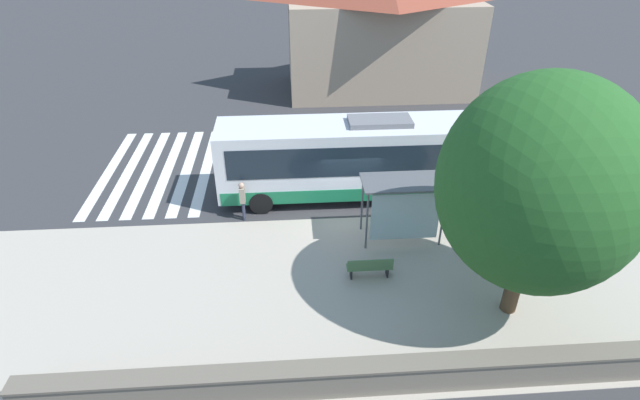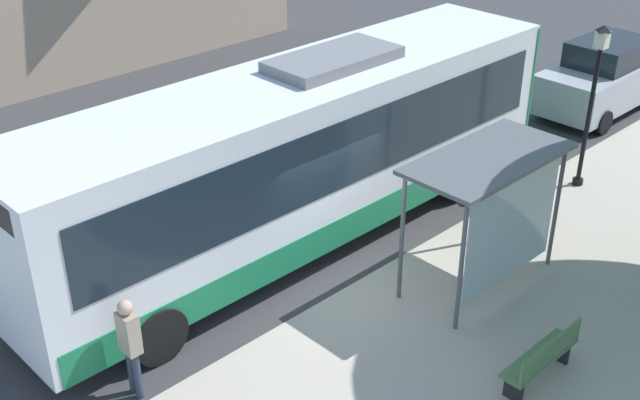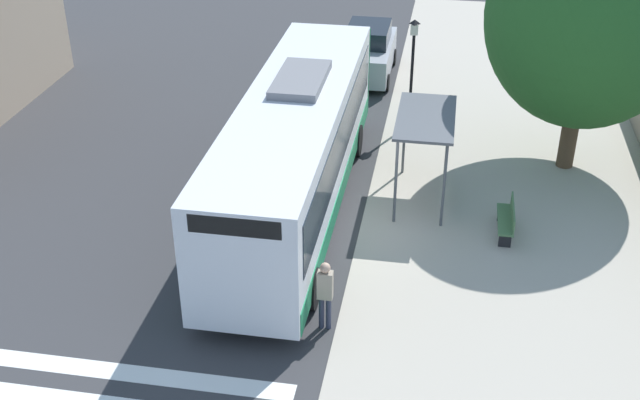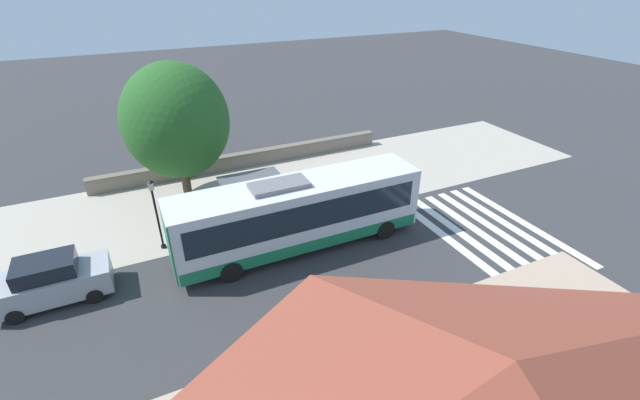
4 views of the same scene
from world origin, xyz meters
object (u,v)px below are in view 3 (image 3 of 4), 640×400
object	(u,v)px
bus	(295,149)
shade_tree	(590,17)
bench	(507,219)
parked_car_behind_bus	(368,52)
pedestrian	(325,290)
street_lamp_near	(412,64)
bus_shelter	(431,132)

from	to	relation	value
bus	shade_tree	bearing A→B (deg)	-152.21
bench	parked_car_behind_bus	world-z (taller)	parked_car_behind_bus
pedestrian	bench	size ratio (longest dim) A/B	1.08
pedestrian	shade_tree	distance (m)	11.42
street_lamp_near	bus	bearing A→B (deg)	66.27
street_lamp_near	parked_car_behind_bus	world-z (taller)	street_lamp_near
street_lamp_near	shade_tree	world-z (taller)	shade_tree
bench	shade_tree	distance (m)	6.34
pedestrian	parked_car_behind_bus	distance (m)	15.58
bus_shelter	bench	xyz separation A→B (m)	(-2.21, 1.57, -1.63)
bus_shelter	street_lamp_near	size ratio (longest dim) A/B	0.85
pedestrian	shade_tree	size ratio (longest dim) A/B	0.22
bench	parked_car_behind_bus	distance (m)	12.00
bus	parked_car_behind_bus	size ratio (longest dim) A/B	2.79
bench	pedestrian	bearing A→B (deg)	48.61
street_lamp_near	parked_car_behind_bus	bearing A→B (deg)	-66.34
bus_shelter	shade_tree	distance (m)	5.59
bench	street_lamp_near	world-z (taller)	street_lamp_near
bus_shelter	shade_tree	world-z (taller)	shade_tree
bus	pedestrian	size ratio (longest dim) A/B	6.89
street_lamp_near	pedestrian	bearing A→B (deg)	84.61
bus	bench	size ratio (longest dim) A/B	7.43
bus	bus_shelter	world-z (taller)	bus
bus	parked_car_behind_bus	world-z (taller)	bus
pedestrian	parked_car_behind_bus	size ratio (longest dim) A/B	0.40
shade_tree	bench	bearing A→B (deg)	66.30
pedestrian	parked_car_behind_bus	bearing A→B (deg)	-86.63
bus_shelter	pedestrian	xyz separation A→B (m)	(1.90, 6.24, -1.08)
shade_tree	parked_car_behind_bus	bearing A→B (deg)	-43.48
pedestrian	bus	bearing A→B (deg)	-71.62
bus	street_lamp_near	size ratio (longest dim) A/B	3.23
bus	street_lamp_near	xyz separation A→B (m)	(-2.69, -6.12, 0.33)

